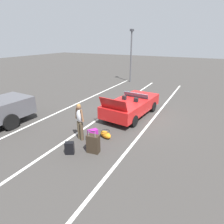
# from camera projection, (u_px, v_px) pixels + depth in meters

# --- Properties ---
(ground_plane) EXTENTS (80.00, 80.00, 0.00)m
(ground_plane) POSITION_uv_depth(u_px,v_px,m) (131.00, 115.00, 10.98)
(ground_plane) COLOR #383533
(lot_line_near) EXTENTS (18.00, 0.12, 0.01)m
(lot_line_near) POSITION_uv_depth(u_px,v_px,m) (153.00, 119.00, 10.41)
(lot_line_near) COLOR silver
(lot_line_near) RESTS_ON ground_plane
(lot_line_mid) EXTENTS (18.00, 0.12, 0.01)m
(lot_line_mid) POSITION_uv_depth(u_px,v_px,m) (110.00, 111.00, 11.59)
(lot_line_mid) COLOR silver
(lot_line_mid) RESTS_ON ground_plane
(lot_line_far) EXTENTS (18.00, 0.12, 0.01)m
(lot_line_far) POSITION_uv_depth(u_px,v_px,m) (75.00, 104.00, 12.76)
(lot_line_far) COLOR silver
(lot_line_far) RESTS_ON ground_plane
(convertible_car) EXTENTS (4.31, 2.14, 1.52)m
(convertible_car) POSITION_uv_depth(u_px,v_px,m) (133.00, 105.00, 10.92)
(convertible_car) COLOR red
(convertible_car) RESTS_ON ground_plane
(suitcase_large_black) EXTENTS (0.35, 0.51, 0.97)m
(suitcase_large_black) POSITION_uv_depth(u_px,v_px,m) (93.00, 144.00, 7.27)
(suitcase_large_black) COLOR #2D2319
(suitcase_large_black) RESTS_ON ground_plane
(suitcase_medium_bright) EXTENTS (0.47, 0.41, 0.62)m
(suitcase_medium_bright) POSITION_uv_depth(u_px,v_px,m) (93.00, 136.00, 7.95)
(suitcase_medium_bright) COLOR #991E8C
(suitcase_medium_bright) RESTS_ON ground_plane
(suitcase_small_carryon) EXTENTS (0.34, 0.39, 0.50)m
(suitcase_small_carryon) POSITION_uv_depth(u_px,v_px,m) (70.00, 148.00, 7.21)
(suitcase_small_carryon) COLOR black
(suitcase_small_carryon) RESTS_ON ground_plane
(duffel_bag) EXTENTS (0.51, 0.71, 0.34)m
(duffel_bag) POSITION_uv_depth(u_px,v_px,m) (106.00, 134.00, 8.42)
(duffel_bag) COLOR orange
(duffel_bag) RESTS_ON ground_plane
(traveler_person) EXTENTS (0.32, 0.60, 1.65)m
(traveler_person) POSITION_uv_depth(u_px,v_px,m) (80.00, 120.00, 8.03)
(traveler_person) COLOR #4C3F2D
(traveler_person) RESTS_ON ground_plane
(parking_lamp_post) EXTENTS (0.50, 0.24, 5.02)m
(parking_lamp_post) POSITION_uv_depth(u_px,v_px,m) (131.00, 52.00, 18.46)
(parking_lamp_post) COLOR #4C4C51
(parking_lamp_post) RESTS_ON ground_plane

